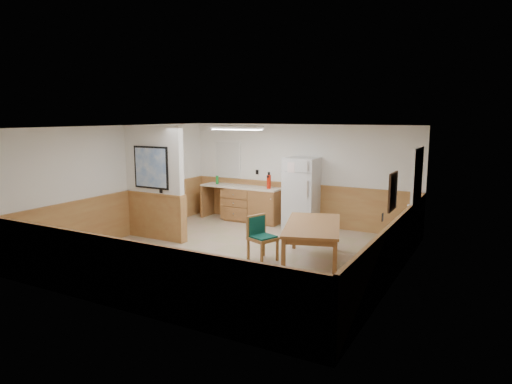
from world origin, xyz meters
The scene contains 20 objects.
ground centered at (0.00, 0.00, 0.00)m, with size 6.00×6.00×0.00m, color tan.
ceiling centered at (0.00, 0.00, 2.50)m, with size 6.00×6.00×0.02m, color white.
back_wall centered at (0.00, 3.00, 1.25)m, with size 6.00×0.02×2.50m, color white.
right_wall centered at (3.00, 0.00, 1.25)m, with size 0.02×6.00×2.50m, color white.
left_wall centered at (-3.00, 0.00, 1.25)m, with size 0.02×6.00×2.50m, color white.
wainscot_back centered at (0.00, 2.98, 0.50)m, with size 6.00×0.04×1.00m, color #B28647.
wainscot_right centered at (2.98, 0.00, 0.50)m, with size 0.04×6.00×1.00m, color #B28647.
wainscot_left centered at (-2.98, 0.00, 0.50)m, with size 0.04×6.00×1.00m, color #B28647.
partition_wall centered at (-2.25, 0.19, 1.23)m, with size 1.50×0.20×2.50m.
kitchen_counter centered at (-1.21, 2.68, 0.46)m, with size 2.20×0.61×1.00m.
exterior_door centered at (2.96, 1.90, 1.05)m, with size 0.07×1.02×2.15m.
kitchen_window centered at (-2.10, 2.98, 1.55)m, with size 0.80×0.04×1.00m.
wall_painting centered at (2.97, -0.30, 1.55)m, with size 0.04×0.50×0.60m.
fluorescent_fixture centered at (-0.80, 1.30, 2.45)m, with size 1.20×0.30×0.09m.
refrigerator centered at (0.21, 2.63, 0.86)m, with size 0.78×0.73×1.72m.
dining_table centered at (1.46, 0.22, 0.66)m, with size 1.52×2.14×0.75m.
dining_bench centered at (2.77, 0.15, 0.35)m, with size 0.46×1.72×0.45m.
dining_chair centered at (0.49, -0.02, 0.49)m, with size 0.73×0.61×0.85m.
fire_extinguisher centered at (-0.68, 2.65, 1.08)m, with size 0.12×0.12×0.42m.
soap_bottle centered at (-2.25, 2.68, 1.01)m, with size 0.07×0.07×0.22m, color #198E30.
Camera 1 is at (4.43, -7.42, 2.71)m, focal length 32.00 mm.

